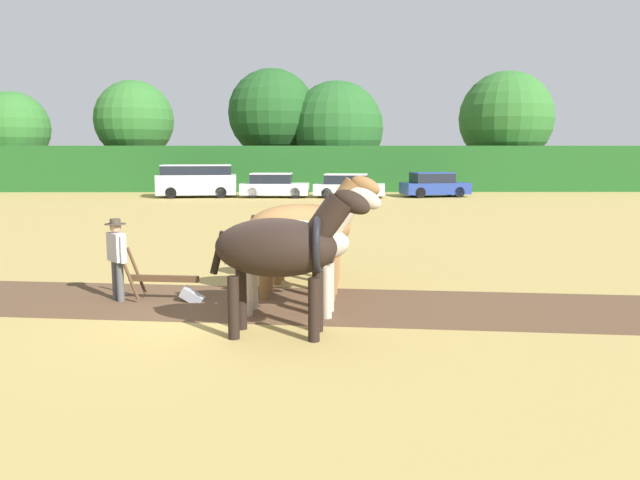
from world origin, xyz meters
name	(u,v)px	position (x,y,z in m)	size (l,w,h in m)	color
ground_plane	(251,319)	(0.00, 0.00, 0.00)	(240.00, 240.00, 0.00)	#A88E4C
plowed_furrow_strip	(83,299)	(-3.49, 1.48, 0.00)	(28.30, 2.86, 0.01)	brown
hedgerow	(299,169)	(0.00, 32.84, 1.57)	(78.71, 1.89, 3.13)	#1E511E
tree_left	(13,128)	(-21.01, 35.77, 4.41)	(5.29, 5.29, 7.06)	#4C3823
tree_center_left	(134,120)	(-12.40, 36.74, 5.04)	(5.84, 5.84, 7.97)	brown
tree_center	(272,113)	(-2.16, 37.52, 5.59)	(6.66, 6.66, 8.92)	brown
tree_center_right	(337,128)	(2.74, 37.08, 4.46)	(7.04, 7.04, 7.99)	brown
tree_right	(506,118)	(15.46, 36.87, 5.17)	(7.00, 7.00, 8.68)	#4C3823
draft_horse_lead_left	(282,248)	(0.62, -0.96, 1.41)	(2.61, 1.19, 2.42)	black
draft_horse_lead_right	(295,243)	(0.78, 0.35, 1.30)	(2.88, 1.10, 2.37)	#B2A38E
draft_horse_trail_left	(305,227)	(0.92, 1.66, 1.41)	(2.79, 1.22, 2.52)	brown
draft_horse_trail_right	(312,223)	(1.06, 2.97, 1.33)	(2.61, 1.08, 2.33)	brown
plow	(170,285)	(-1.69, 1.28, 0.32)	(1.65, 0.51, 1.13)	#4C331E
farmer_at_plow	(117,254)	(-2.73, 1.35, 0.93)	(0.45, 0.50, 1.62)	#4C4C4C
farmer_beside_team	(331,230)	(1.52, 4.55, 0.97)	(0.42, 0.62, 1.67)	#38332D
parked_van	(197,180)	(-6.09, 27.44, 1.02)	(4.92, 2.49, 1.97)	#BCBCC1
parked_car_left	(274,186)	(-1.39, 27.24, 0.71)	(4.16, 1.90, 1.47)	silver
parked_car_center_left	(348,186)	(3.13, 27.09, 0.69)	(4.42, 2.28, 1.43)	silver
parked_car_center	(434,185)	(8.43, 27.70, 0.72)	(4.31, 2.52, 1.50)	navy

